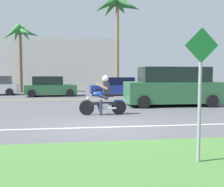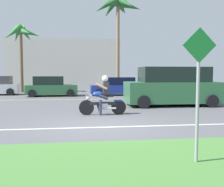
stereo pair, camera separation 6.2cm
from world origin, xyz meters
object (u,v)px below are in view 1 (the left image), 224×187
(parked_car_2, at_px, (116,87))
(palm_tree_0, at_px, (20,35))
(street_sign, at_px, (200,82))
(parked_car_1, at_px, (51,87))
(motorcyclist, at_px, (103,98))
(suv_nearby, at_px, (172,87))
(parked_car_3, at_px, (179,86))
(palm_tree_1, at_px, (117,8))

(parked_car_2, distance_m, palm_tree_0, 10.27)
(palm_tree_0, distance_m, street_sign, 21.84)
(parked_car_1, bearing_deg, street_sign, -75.13)
(motorcyclist, xyz_separation_m, parked_car_1, (-3.04, 9.62, 0.02))
(suv_nearby, bearing_deg, parked_car_2, 105.10)
(parked_car_2, height_order, street_sign, street_sign)
(parked_car_2, xyz_separation_m, palm_tree_0, (-8.11, 4.42, 4.49))
(motorcyclist, relative_size, parked_car_3, 0.50)
(parked_car_2, distance_m, street_sign, 15.91)
(motorcyclist, relative_size, street_sign, 0.78)
(parked_car_1, bearing_deg, motorcyclist, -72.44)
(motorcyclist, bearing_deg, parked_car_3, 53.67)
(parked_car_1, height_order, palm_tree_1, palm_tree_1)
(parked_car_1, relative_size, palm_tree_0, 0.62)
(parked_car_2, xyz_separation_m, street_sign, (-0.88, -15.86, 0.85))
(parked_car_3, xyz_separation_m, palm_tree_1, (-4.69, 3.26, 6.90))
(motorcyclist, height_order, parked_car_3, motorcyclist)
(suv_nearby, xyz_separation_m, parked_car_3, (3.34, 7.20, -0.31))
(suv_nearby, bearing_deg, motorcyclist, -145.68)
(palm_tree_0, bearing_deg, parked_car_2, -28.58)
(suv_nearby, height_order, palm_tree_0, palm_tree_0)
(palm_tree_0, bearing_deg, palm_tree_1, -6.81)
(parked_car_3, bearing_deg, palm_tree_0, 162.19)
(motorcyclist, distance_m, suv_nearby, 4.76)
(palm_tree_0, bearing_deg, parked_car_3, -17.81)
(motorcyclist, height_order, palm_tree_1, palm_tree_1)
(suv_nearby, distance_m, palm_tree_1, 12.43)
(motorcyclist, height_order, parked_car_2, motorcyclist)
(suv_nearby, bearing_deg, palm_tree_0, 131.09)
(motorcyclist, distance_m, parked_car_2, 9.96)
(street_sign, bearing_deg, parked_car_3, 69.02)
(parked_car_1, xyz_separation_m, parked_car_2, (5.06, 0.13, -0.04))
(palm_tree_0, distance_m, palm_tree_1, 9.07)
(parked_car_1, xyz_separation_m, palm_tree_1, (5.62, 3.52, 6.87))
(suv_nearby, height_order, parked_car_3, suv_nearby)
(parked_car_1, distance_m, street_sign, 16.29)
(palm_tree_1, bearing_deg, street_sign, -94.29)
(suv_nearby, relative_size, parked_car_1, 1.31)
(parked_car_3, bearing_deg, street_sign, -110.98)
(palm_tree_0, bearing_deg, suv_nearby, -48.91)
(motorcyclist, xyz_separation_m, street_sign, (1.13, -6.11, 0.83))
(parked_car_1, height_order, street_sign, street_sign)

